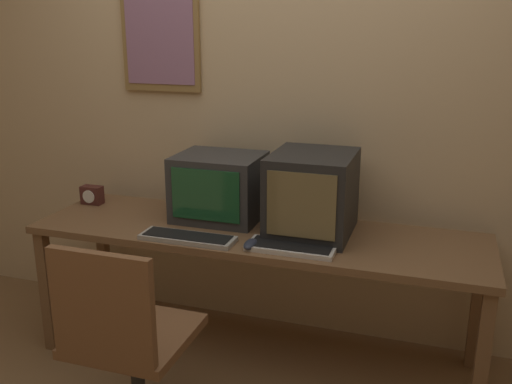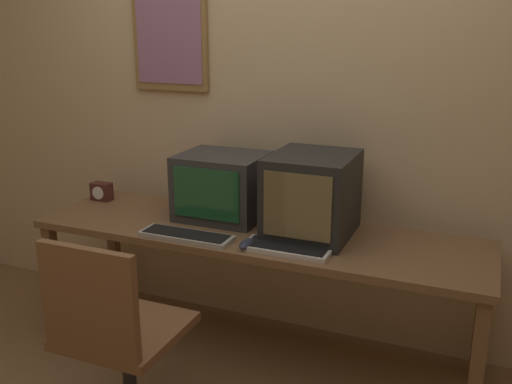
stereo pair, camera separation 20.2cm
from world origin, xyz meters
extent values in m
cube|color=#D1B284|center=(0.00, 1.17, 1.30)|extent=(8.00, 0.05, 2.60)
cube|color=olive|center=(-0.67, 1.13, 1.60)|extent=(0.46, 0.02, 0.56)
cube|color=gray|center=(-0.67, 1.11, 1.60)|extent=(0.40, 0.01, 0.48)
cube|color=brown|center=(0.00, 0.75, 0.69)|extent=(2.23, 0.63, 0.04)
cube|color=brown|center=(-1.07, 0.48, 0.33)|extent=(0.06, 0.06, 0.67)
cube|color=brown|center=(1.07, 0.48, 0.33)|extent=(0.06, 0.06, 0.67)
cube|color=brown|center=(-1.07, 1.01, 0.33)|extent=(0.06, 0.06, 0.67)
cube|color=brown|center=(1.07, 1.01, 0.33)|extent=(0.06, 0.06, 0.67)
cube|color=#333333|center=(-0.24, 0.87, 0.87)|extent=(0.43, 0.36, 0.34)
cube|color=#194C28|center=(-0.24, 0.69, 0.88)|extent=(0.35, 0.01, 0.26)
cube|color=black|center=(0.26, 0.81, 0.90)|extent=(0.38, 0.44, 0.39)
cube|color=brown|center=(0.26, 0.58, 0.91)|extent=(0.31, 0.01, 0.30)
cube|color=#A8A399|center=(-0.26, 0.52, 0.71)|extent=(0.45, 0.14, 0.02)
cube|color=black|center=(-0.26, 0.52, 0.73)|extent=(0.42, 0.11, 0.00)
cube|color=beige|center=(0.23, 0.56, 0.71)|extent=(0.40, 0.16, 0.02)
cube|color=black|center=(0.23, 0.56, 0.73)|extent=(0.37, 0.13, 0.00)
ellipsoid|color=#282D3D|center=(0.05, 0.52, 0.72)|extent=(0.06, 0.12, 0.04)
cube|color=#4C231E|center=(-1.01, 0.87, 0.75)|extent=(0.12, 0.06, 0.10)
cylinder|color=white|center=(-1.01, 0.84, 0.75)|extent=(0.07, 0.00, 0.07)
cube|color=brown|center=(-0.27, 0.03, 0.47)|extent=(0.45, 0.45, 0.04)
cube|color=brown|center=(-0.27, -0.18, 0.70)|extent=(0.41, 0.04, 0.42)
camera|label=1|loc=(0.83, -1.75, 1.68)|focal=40.00mm
camera|label=2|loc=(1.02, -1.68, 1.68)|focal=40.00mm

